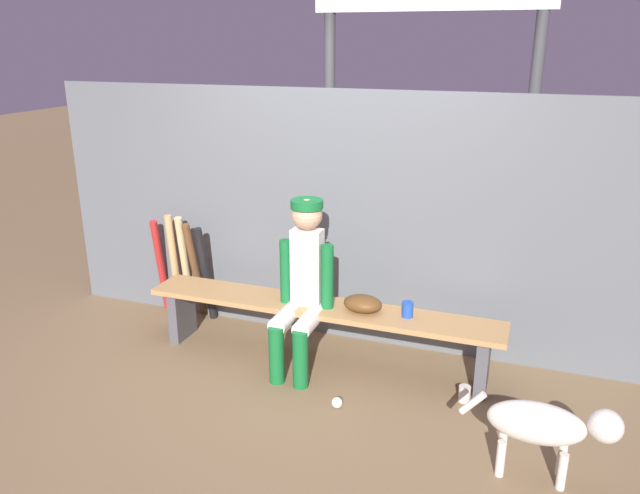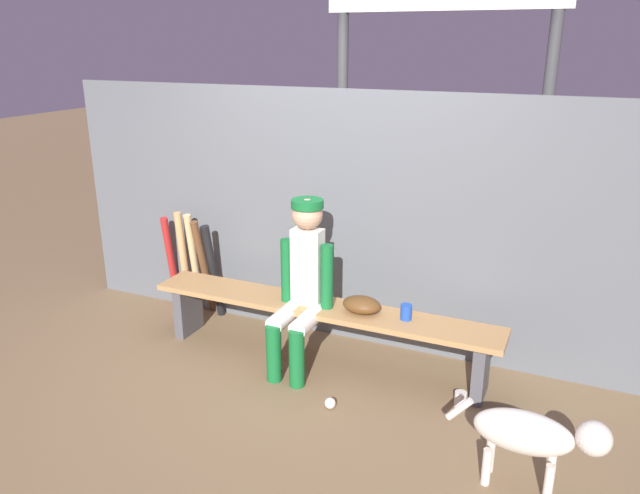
{
  "view_description": "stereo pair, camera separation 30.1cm",
  "coord_description": "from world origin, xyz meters",
  "views": [
    {
      "loc": [
        1.4,
        -3.88,
        2.32
      ],
      "look_at": [
        0.0,
        0.0,
        0.91
      ],
      "focal_mm": 34.42,
      "sensor_mm": 36.0,
      "label": 1
    },
    {
      "loc": [
        1.68,
        -3.77,
        2.32
      ],
      "look_at": [
        0.0,
        0.0,
        0.91
      ],
      "focal_mm": 34.42,
      "sensor_mm": 36.0,
      "label": 2
    }
  ],
  "objects": [
    {
      "name": "baseball",
      "position": [
        0.32,
        -0.54,
        0.04
      ],
      "size": [
        0.07,
        0.07,
        0.07
      ],
      "primitive_type": "sphere",
      "color": "white",
      "rests_on": "ground_plane"
    },
    {
      "name": "baseball_glove",
      "position": [
        0.33,
        0.0,
        0.52
      ],
      "size": [
        0.28,
        0.2,
        0.12
      ],
      "primitive_type": "ellipsoid",
      "color": "#593819",
      "rests_on": "dugout_bench"
    },
    {
      "name": "dugout_bench",
      "position": [
        0.0,
        0.0,
        0.37
      ],
      "size": [
        2.68,
        0.36,
        0.46
      ],
      "color": "#AD7F4C",
      "rests_on": "ground_plane"
    },
    {
      "name": "bat_aluminum_black",
      "position": [
        -1.14,
        0.32,
        0.43
      ],
      "size": [
        0.07,
        0.23,
        0.87
      ],
      "primitive_type": "cylinder",
      "rotation": [
        0.19,
        0.0,
        -0.02
      ],
      "color": "black",
      "rests_on": "ground_plane"
    },
    {
      "name": "cup_on_ground",
      "position": [
        1.1,
        -0.18,
        0.06
      ],
      "size": [
        0.08,
        0.08,
        0.11
      ],
      "primitive_type": "cylinder",
      "color": "silver",
      "rests_on": "ground_plane"
    },
    {
      "name": "bat_wood_tan",
      "position": [
        -1.44,
        0.32,
        0.47
      ],
      "size": [
        0.08,
        0.16,
        0.94
      ],
      "primitive_type": "cylinder",
      "rotation": [
        0.1,
        0.0,
        0.08
      ],
      "color": "tan",
      "rests_on": "ground_plane"
    },
    {
      "name": "bat_aluminum_red",
      "position": [
        -1.62,
        0.38,
        0.43
      ],
      "size": [
        0.1,
        0.22,
        0.86
      ],
      "primitive_type": "cylinder",
      "rotation": [
        0.18,
        0.0,
        0.2
      ],
      "color": "#B22323",
      "rests_on": "ground_plane"
    },
    {
      "name": "player_seated",
      "position": [
        -0.1,
        -0.11,
        0.68
      ],
      "size": [
        0.41,
        0.55,
        1.25
      ],
      "color": "silver",
      "rests_on": "ground_plane"
    },
    {
      "name": "ground_plane",
      "position": [
        0.0,
        0.0,
        0.0
      ],
      "size": [
        30.0,
        30.0,
        0.0
      ],
      "primitive_type": "plane",
      "color": "brown"
    },
    {
      "name": "dog",
      "position": [
        1.6,
        -0.81,
        0.34
      ],
      "size": [
        0.84,
        0.2,
        0.49
      ],
      "color": "beige",
      "rests_on": "ground_plane"
    },
    {
      "name": "scoreboard",
      "position": [
        0.49,
        1.53,
        2.44
      ],
      "size": [
        2.28,
        0.27,
        3.47
      ],
      "color": "#3F3F42",
      "rests_on": "ground_plane"
    },
    {
      "name": "cup_on_bench",
      "position": [
        0.65,
        0.02,
        0.52
      ],
      "size": [
        0.08,
        0.08,
        0.11
      ],
      "primitive_type": "cylinder",
      "color": "#1E47AD",
      "rests_on": "dugout_bench"
    },
    {
      "name": "chainlink_fence",
      "position": [
        0.0,
        0.47,
        0.99
      ],
      "size": [
        4.96,
        0.03,
        1.98
      ],
      "primitive_type": "cube",
      "color": "#595E63",
      "rests_on": "ground_plane"
    },
    {
      "name": "bat_wood_natural",
      "position": [
        -1.37,
        0.38,
        0.46
      ],
      "size": [
        0.11,
        0.24,
        0.92
      ],
      "primitive_type": "cylinder",
      "rotation": [
        0.18,
        0.0,
        0.2
      ],
      "color": "tan",
      "rests_on": "ground_plane"
    },
    {
      "name": "bat_wood_dark",
      "position": [
        -1.27,
        0.37,
        0.44
      ],
      "size": [
        0.08,
        0.26,
        0.88
      ],
      "primitive_type": "cylinder",
      "rotation": [
        0.22,
        0.0,
        -0.05
      ],
      "color": "brown",
      "rests_on": "ground_plane"
    }
  ]
}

